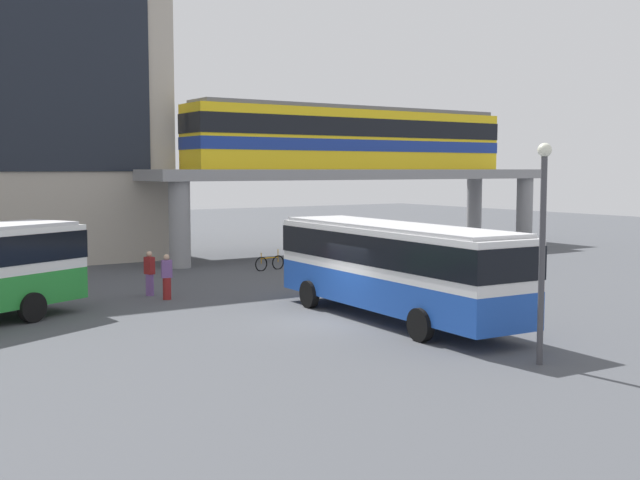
{
  "coord_description": "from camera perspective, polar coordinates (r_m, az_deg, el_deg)",
  "views": [
    {
      "loc": [
        -14.39,
        -21.52,
        5.04
      ],
      "look_at": [
        3.01,
        5.0,
        2.2
      ],
      "focal_mm": 44.56,
      "sensor_mm": 36.0,
      "label": 1
    }
  ],
  "objects": [
    {
      "name": "bicycle_orange",
      "position": [
        39.75,
        -3.63,
        -1.66
      ],
      "size": [
        1.78,
        0.29,
        1.04
      ],
      "color": "black",
      "rests_on": "ground_plane"
    },
    {
      "name": "pedestrian_at_kerb",
      "position": [
        32.36,
        -12.14,
        -2.44
      ],
      "size": [
        0.36,
        0.46,
        1.79
      ],
      "color": "#724C8C",
      "rests_on": "ground_plane"
    },
    {
      "name": "train",
      "position": [
        49.45,
        2.4,
        7.37
      ],
      "size": [
        21.94,
        2.96,
        3.84
      ],
      "color": "yellow",
      "rests_on": "elevated_platform"
    },
    {
      "name": "bicycle_blue",
      "position": [
        44.14,
        7.86,
        -1.02
      ],
      "size": [
        1.78,
        0.27,
        1.04
      ],
      "color": "black",
      "rests_on": "ground_plane"
    },
    {
      "name": "pedestrian_waiting_near_stop",
      "position": [
        31.26,
        -10.94,
        -2.71
      ],
      "size": [
        0.45,
        0.34,
        1.77
      ],
      "color": "maroon",
      "rests_on": "ground_plane"
    },
    {
      "name": "ground_plane",
      "position": [
        35.01,
        -8.66,
        -3.22
      ],
      "size": [
        120.0,
        120.0,
        0.0
      ],
      "primitive_type": "plane",
      "color": "#47494F"
    },
    {
      "name": "bicycle_red",
      "position": [
        48.03,
        9.41,
        -0.55
      ],
      "size": [
        1.76,
        0.44,
        1.04
      ],
      "color": "black",
      "rests_on": "ground_plane"
    },
    {
      "name": "elevated_platform",
      "position": [
        49.45,
        2.44,
        4.26
      ],
      "size": [
        27.77,
        6.46,
        5.02
      ],
      "color": "gray",
      "rests_on": "ground_plane"
    },
    {
      "name": "bicycle_brown",
      "position": [
        47.02,
        6.65,
        -0.63
      ],
      "size": [
        1.73,
        0.58,
        1.04
      ],
      "color": "black",
      "rests_on": "ground_plane"
    },
    {
      "name": "bus_main",
      "position": [
        26.45,
        5.35,
        -1.53
      ],
      "size": [
        3.17,
        11.16,
        3.22
      ],
      "color": "#1E4CB2",
      "rests_on": "ground_plane"
    },
    {
      "name": "bicycle_green",
      "position": [
        40.83,
        0.52,
        -1.47
      ],
      "size": [
        1.75,
        0.51,
        1.04
      ],
      "color": "black",
      "rests_on": "ground_plane"
    },
    {
      "name": "bicycle_black",
      "position": [
        43.81,
        1.38,
        -1.02
      ],
      "size": [
        1.71,
        0.64,
        1.04
      ],
      "color": "black",
      "rests_on": "ground_plane"
    },
    {
      "name": "lamp_post",
      "position": [
        21.0,
        15.7,
        0.46
      ],
      "size": [
        0.36,
        0.36,
        5.7
      ],
      "color": "#3F3F44",
      "rests_on": "ground_plane"
    }
  ]
}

